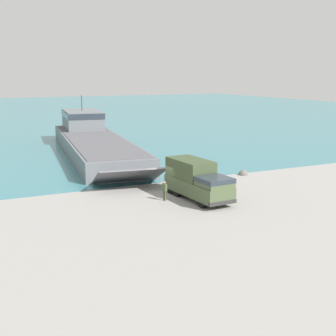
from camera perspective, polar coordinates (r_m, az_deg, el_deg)
ground_plane at (r=43.28m, az=-0.29°, el=-3.00°), size 240.00×240.00×0.00m
water_surface at (r=133.33m, az=-18.20°, el=6.25°), size 240.00×180.00×0.01m
landing_craft at (r=66.92m, az=-9.27°, el=3.56°), size 12.59×40.25×7.45m
military_truck at (r=40.81m, az=3.56°, el=-1.49°), size 3.02×7.68×3.34m
soldier_on_ramp at (r=40.35m, az=-0.42°, el=-2.63°), size 0.35×0.49×1.71m
shoreline_rock_a at (r=49.71m, az=5.33°, el=-1.15°), size 1.11×1.11×1.11m
shoreline_rock_b at (r=51.38m, az=9.16°, el=-0.83°), size 1.06×1.06×1.06m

